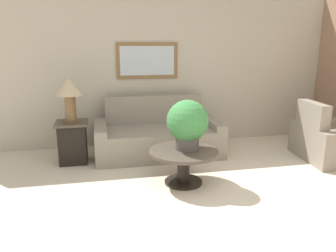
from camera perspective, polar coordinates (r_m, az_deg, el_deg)
ground_plane at (r=3.35m, az=13.05°, el=-17.64°), size 20.00×20.00×0.00m
wall_back at (r=5.83m, az=0.79°, el=9.71°), size 7.67×0.09×2.60m
couch_main at (r=5.32m, az=-1.82°, el=-1.89°), size 1.99×0.99×0.91m
armchair at (r=5.66m, az=26.80°, el=-2.46°), size 1.08×1.12×0.91m
coffee_table at (r=4.19m, az=2.74°, el=-5.79°), size 0.88×0.88×0.45m
side_table at (r=5.12m, az=-16.24°, el=-2.66°), size 0.47×0.47×0.63m
table_lamp at (r=4.97m, az=-16.84°, el=5.85°), size 0.41×0.41×0.65m
potted_plant_on_table at (r=4.10m, az=3.42°, el=0.53°), size 0.53×0.53×0.63m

